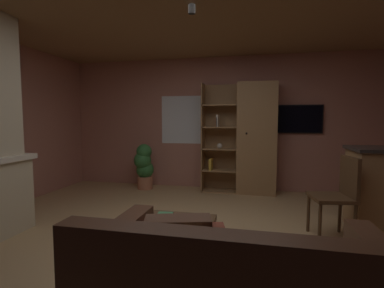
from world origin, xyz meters
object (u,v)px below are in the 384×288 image
Objects in this scene: bookshelf_cabinet at (252,139)px; table_book_0 at (177,226)px; table_book_1 at (176,223)px; coffee_table at (172,234)px; wall_mounted_tv at (296,119)px; potted_floor_plant at (144,165)px; table_book_2 at (165,215)px; dining_chair at (339,192)px.

table_book_0 is at bearing -99.80° from bookshelf_cabinet.
bookshelf_cabinet is 16.40× the size of table_book_0.
bookshelf_cabinet is 3.17m from table_book_1.
coffee_table is 3.64m from wall_mounted_tv.
table_book_0 is at bearing -63.49° from potted_floor_plant.
table_book_2 is 2.00m from dining_chair.
potted_floor_plant is at bearing -175.97° from bookshelf_cabinet.
wall_mounted_tv is (1.38, 3.23, 0.97)m from coffee_table.
dining_chair is 3.44m from potted_floor_plant.
coffee_table is at bearing -14.55° from table_book_2.
table_book_1 is at bearing -100.02° from bookshelf_cabinet.
bookshelf_cabinet reaches higher than potted_floor_plant.
bookshelf_cabinet is 2.20× the size of wall_mounted_tv.
table_book_1 is 0.15m from table_book_2.
potted_floor_plant is at bearing 116.42° from table_book_1.
table_book_2 is (-0.66, -3.00, -0.46)m from bookshelf_cabinet.
table_book_0 is at bearing -49.07° from coffee_table.
bookshelf_cabinet is 0.88m from wall_mounted_tv.
coffee_table is 0.75× the size of wall_mounted_tv.
wall_mounted_tv is at bearing 7.20° from potted_floor_plant.
table_book_0 is 3.66m from wall_mounted_tv.
bookshelf_cabinet reaches higher than table_book_1.
bookshelf_cabinet is 2.08m from potted_floor_plant.
potted_floor_plant is at bearing 116.51° from table_book_0.
potted_floor_plant reaches higher than table_book_1.
coffee_table is at bearing 130.93° from table_book_0.
dining_chair is at bearing -29.79° from potted_floor_plant.
wall_mounted_tv is at bearing 68.15° from table_book_1.
wall_mounted_tv is (2.78, 0.35, 0.88)m from potted_floor_plant.
table_book_2 is at bearing 144.13° from table_book_0.
dining_chair is at bearing 34.96° from table_book_2.
wall_mounted_tv reaches higher than coffee_table.
dining_chair is 2.22m from wall_mounted_tv.
bookshelf_cabinet is 2.29× the size of potted_floor_plant.
table_book_0 is at bearing -111.64° from wall_mounted_tv.
potted_floor_plant reaches higher than coffee_table.
dining_chair reaches higher than table_book_2.
dining_chair is (1.64, 1.15, 0.00)m from table_book_2.
bookshelf_cabinet is 3.11m from table_book_2.
bookshelf_cabinet is 3.14m from coffee_table.
table_book_0 is 0.03m from table_book_1.
table_book_1 is 3.29m from potted_floor_plant.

